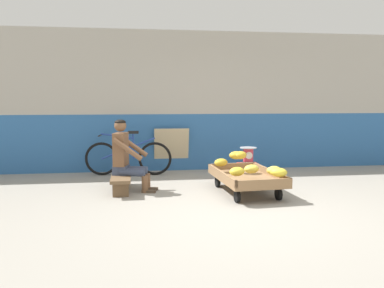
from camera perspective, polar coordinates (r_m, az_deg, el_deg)
The scene contains 11 objects.
ground_plane at distance 5.09m, azimuth 7.17°, elevation -10.13°, with size 80.00×80.00×0.00m, color gray.
back_wall at distance 8.15m, azimuth 1.23°, elevation 6.25°, with size 16.00×0.30×2.82m.
banana_cart at distance 6.14m, azimuth 7.91°, elevation -4.94°, with size 0.95×1.50×0.36m.
banana_pile at distance 6.01m, azimuth 8.12°, elevation -3.03°, with size 0.92×1.22×0.26m.
low_bench at distance 6.35m, azimuth -10.29°, elevation -4.97°, with size 0.31×1.10×0.27m.
vendor_seated at distance 6.26m, azimuth -9.58°, elevation -1.70°, with size 0.72×0.57×1.14m.
plastic_crate at distance 7.18m, azimuth 8.17°, elevation -3.99°, with size 0.36×0.28×0.30m.
weighing_scale at distance 7.13m, azimuth 8.21°, elevation -1.60°, with size 0.30×0.30×0.29m.
bicycle_near_left at distance 7.58m, azimuth -9.32°, elevation -1.90°, with size 1.66×0.48×0.86m.
sign_board at distance 7.95m, azimuth -3.02°, elevation -0.82°, with size 0.70×0.25×0.88m.
shopping_bag at distance 6.86m, azimuth 7.75°, elevation -4.74°, with size 0.18×0.12×0.24m, color green.
Camera 1 is at (-1.27, -4.71, 1.46)m, focal length 36.49 mm.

